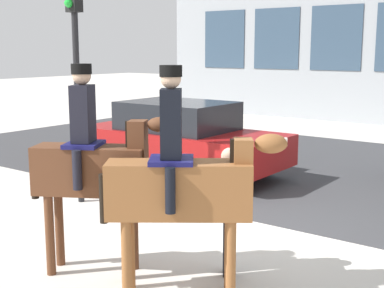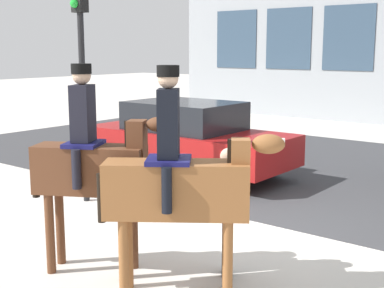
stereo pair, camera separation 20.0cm
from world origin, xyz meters
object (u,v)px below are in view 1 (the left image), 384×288
mounted_horse_lead (93,165)px  street_car_near_lane (181,137)px  mounted_horse_companion (182,183)px  pedestrian_bystander (228,201)px  traffic_light (75,49)px

mounted_horse_lead → street_car_near_lane: bearing=87.4°
mounted_horse_companion → street_car_near_lane: mounted_horse_companion is taller
pedestrian_bystander → traffic_light: size_ratio=0.39×
mounted_horse_companion → mounted_horse_lead: bearing=150.5°
pedestrian_bystander → street_car_near_lane: (-3.76, 3.93, -0.11)m
pedestrian_bystander → mounted_horse_companion: bearing=48.3°
pedestrian_bystander → street_car_near_lane: size_ratio=0.34×
street_car_near_lane → traffic_light: traffic_light is taller
pedestrian_bystander → street_car_near_lane: bearing=-80.1°
mounted_horse_companion → pedestrian_bystander: mounted_horse_companion is taller
mounted_horse_companion → traffic_light: 4.41m
mounted_horse_companion → street_car_near_lane: (-3.66, 4.68, -0.47)m
mounted_horse_companion → traffic_light: (-3.75, 1.84, 1.43)m
mounted_horse_lead → mounted_horse_companion: bearing=-22.7°
mounted_horse_lead → mounted_horse_companion: (1.25, 0.14, -0.06)m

